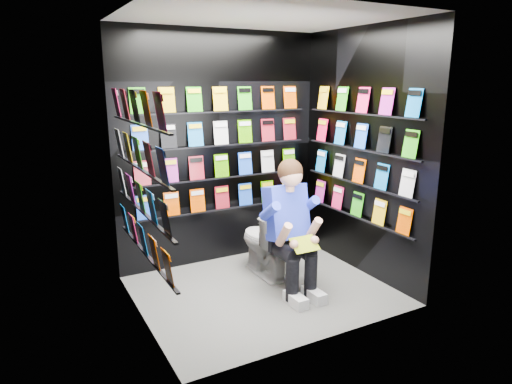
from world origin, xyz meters
TOP-DOWN VIEW (x-y plane):
  - floor at (0.00, 0.00)m, footprint 2.40×2.40m
  - ceiling at (0.00, 0.00)m, footprint 2.40×2.40m
  - wall_back at (0.00, 1.00)m, footprint 2.40×0.04m
  - wall_front at (0.00, -1.00)m, footprint 2.40×0.04m
  - wall_left at (-1.20, 0.00)m, footprint 0.04×2.00m
  - wall_right at (1.20, 0.00)m, footprint 0.04×2.00m
  - comics_back at (0.00, 0.97)m, footprint 2.10×0.06m
  - comics_left at (-1.17, 0.00)m, footprint 0.06×1.70m
  - comics_right at (1.17, 0.00)m, footprint 0.06×1.70m
  - toilet at (0.23, 0.35)m, footprint 0.42×0.75m
  - longbox at (0.48, 0.43)m, footprint 0.25×0.41m
  - longbox_lid at (0.48, 0.43)m, footprint 0.28×0.43m
  - reader at (0.23, -0.03)m, footprint 0.55×0.80m
  - held_comic at (0.23, -0.38)m, footprint 0.26×0.16m

SIDE VIEW (x-z plane):
  - floor at x=0.00m, z-range 0.00..0.00m
  - longbox at x=0.48m, z-range 0.00..0.29m
  - longbox_lid at x=0.48m, z-range 0.29..0.32m
  - toilet at x=0.23m, z-range 0.00..0.73m
  - held_comic at x=0.23m, z-range 0.52..0.64m
  - reader at x=0.23m, z-range 0.05..1.52m
  - wall_back at x=0.00m, z-range 0.00..2.60m
  - wall_front at x=0.00m, z-range 0.00..2.60m
  - wall_left at x=-1.20m, z-range 0.00..2.60m
  - wall_right at x=1.20m, z-range 0.00..2.60m
  - comics_back at x=0.00m, z-range 0.62..1.99m
  - comics_left at x=-1.17m, z-range 0.62..1.99m
  - comics_right at x=1.17m, z-range 0.62..1.99m
  - ceiling at x=0.00m, z-range 2.60..2.60m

